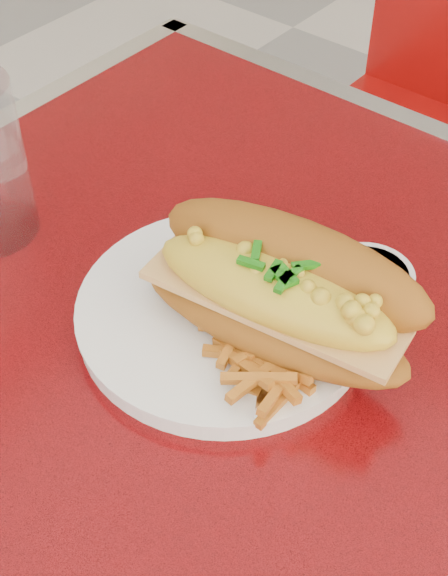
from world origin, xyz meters
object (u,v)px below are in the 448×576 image
Objects in this scene: diner_table at (386,560)px; dinner_plate at (224,312)px; mac_hoagie at (280,290)px; fork at (270,334)px; sauce_cup_left at (287,256)px; gravy_ramekin at (366,290)px.

diner_table is 0.27m from dinner_plate.
mac_hoagie reaches higher than dinner_plate.
fork is at bearing -0.98° from dinner_plate.
diner_table is 0.29m from sauce_cup_left.
dinner_plate and fork have the same top height.
mac_hoagie is at bearing -113.66° from gravy_ramekin.
gravy_ramekin is (0.04, 0.08, -0.04)m from mac_hoagie.
gravy_ramekin is at bearing -54.20° from fork.
sauce_cup_left is at bearing 88.71° from dinner_plate.
mac_hoagie reaches higher than gravy_ramekin.
gravy_ramekin is (0.04, 0.09, 0.00)m from fork.
fork is at bearing 173.54° from diner_table.
mac_hoagie reaches higher than fork.
diner_table is 8.18× the size of fork.
diner_table is at bearing -28.42° from sauce_cup_left.
diner_table is at bearing -5.10° from dinner_plate.
mac_hoagie is (0.05, 0.01, 0.05)m from dinner_plate.
gravy_ramekin is at bearing -0.32° from sauce_cup_left.
dinner_plate is at bearing -91.29° from sauce_cup_left.
mac_hoagie is at bearing -58.94° from sauce_cup_left.
mac_hoagie is 3.84× the size of sauce_cup_left.
dinner_plate is at bearing -133.95° from gravy_ramekin.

